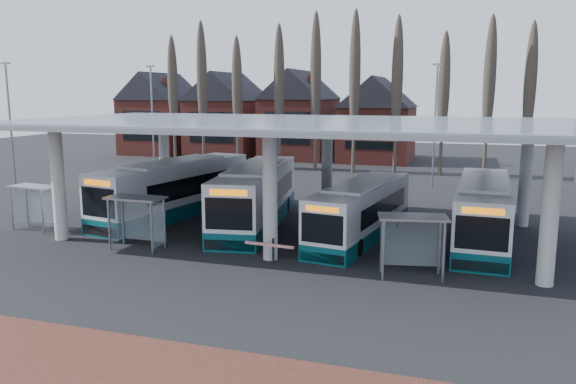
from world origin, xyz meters
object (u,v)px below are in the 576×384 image
(bus_2, at_px, (362,212))
(shelter_1, at_px, (138,211))
(bus_0, at_px, (176,190))
(bus_3, at_px, (483,212))
(shelter_0, at_px, (35,197))
(bus_1, at_px, (257,196))
(shelter_2, at_px, (412,232))

(bus_2, distance_m, shelter_1, 11.81)
(bus_0, bearing_deg, bus_3, 8.11)
(shelter_1, bearing_deg, shelter_0, 168.99)
(bus_0, height_order, bus_2, bus_0)
(bus_0, distance_m, shelter_1, 7.81)
(bus_0, xyz_separation_m, bus_3, (18.68, -0.59, -0.13))
(bus_2, height_order, shelter_0, bus_2)
(shelter_1, bearing_deg, bus_1, 63.82)
(bus_3, bearing_deg, bus_0, 179.86)
(bus_0, height_order, shelter_0, bus_0)
(bus_0, xyz_separation_m, shelter_0, (-5.90, -5.74, 0.18))
(bus_0, bearing_deg, bus_2, 1.37)
(shelter_2, bearing_deg, bus_1, 132.36)
(bus_0, relative_size, bus_3, 1.10)
(bus_0, height_order, bus_1, bus_0)
(bus_0, bearing_deg, shelter_0, -125.82)
(shelter_0, relative_size, shelter_2, 0.92)
(bus_0, distance_m, bus_2, 12.55)
(bus_1, bearing_deg, shelter_2, -44.96)
(bus_1, xyz_separation_m, shelter_2, (9.90, -7.22, 0.28))
(shelter_1, relative_size, shelter_2, 0.94)
(bus_2, bearing_deg, shelter_0, -159.75)
(shelter_0, bearing_deg, bus_2, 17.17)
(bus_1, bearing_deg, shelter_0, -164.65)
(bus_0, relative_size, shelter_2, 4.22)
(bus_0, distance_m, shelter_2, 17.46)
(bus_2, distance_m, shelter_0, 18.71)
(bus_2, relative_size, shelter_0, 3.92)
(shelter_0, relative_size, shelter_1, 0.98)
(bus_1, distance_m, bus_3, 12.92)
(bus_3, bearing_deg, shelter_0, -166.49)
(bus_3, height_order, shelter_0, bus_3)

